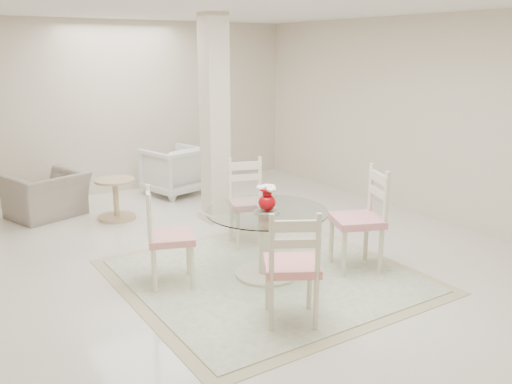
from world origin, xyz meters
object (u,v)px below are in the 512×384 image
dining_chair_east (364,211)px  dining_chair_west (163,230)px  recliner_taupe (47,195)px  red_vase (267,198)px  dining_chair_south (293,259)px  dining_chair_north (248,195)px  column (215,121)px  side_table (116,201)px  dining_table (267,243)px  armchair_white (174,171)px

dining_chair_east → dining_chair_west: bearing=-89.6°
recliner_taupe → red_vase: bearing=94.1°
red_vase → dining_chair_south: (-0.39, -0.95, -0.24)m
recliner_taupe → dining_chair_north: bearing=107.9°
column → dining_chair_north: column is taller
side_table → column: bearing=-33.9°
dining_chair_north → dining_chair_west: dining_chair_north is taller
dining_table → dining_chair_north: (0.37, 0.95, 0.23)m
armchair_white → red_vase: bearing=66.9°
side_table → dining_chair_north: bearing=-60.8°
dining_table → dining_chair_north: size_ratio=1.09×
recliner_taupe → column: bearing=125.6°
dining_chair_west → side_table: (0.32, 2.36, -0.31)m
red_vase → dining_chair_south: size_ratio=0.24×
dining_chair_north → recliner_taupe: dining_chair_north is taller
dining_chair_east → armchair_white: bearing=-152.8°
column → dining_chair_south: (-0.89, -2.92, -0.76)m
dining_table → armchair_white: armchair_white is taller
dining_chair_north → side_table: bearing=137.1°
column → dining_chair_east: (0.45, -2.35, -0.72)m
armchair_white → dining_chair_east: bearing=81.8°
column → side_table: bearing=146.1°
dining_chair_south → dining_chair_west: bearing=-36.7°
armchair_white → side_table: size_ratio=1.51×
dining_table → dining_chair_west: dining_chair_west is taller
dining_chair_east → red_vase: bearing=-89.7°
dining_table → dining_chair_west: bearing=158.5°
dining_chair_east → dining_chair_north: 1.45m
dining_table → red_vase: size_ratio=4.57×
dining_chair_west → dining_table: bearing=-91.1°
dining_chair_south → side_table: bearing=-56.1°
column → dining_chair_north: 1.28m
dining_chair_south → armchair_white: bearing=-72.3°
dining_table → red_vase: (0.00, -0.00, 0.48)m
red_vase → dining_chair_south: dining_chair_south is taller
dining_table → recliner_taupe: bearing=112.6°
dining_chair_north → recliner_taupe: (-1.77, 2.40, -0.28)m
column → dining_chair_south: size_ratio=2.40×
side_table → recliner_taupe: bearing=141.3°
dining_chair_east → side_table: (-1.58, 3.12, -0.38)m
dining_chair_north → dining_chair_south: (-0.76, -1.90, 0.00)m
red_vase → recliner_taupe: (-1.40, 3.35, -0.52)m
column → side_table: column is taller
dining_table → red_vase: bearing=-18.4°
recliner_taupe → side_table: 0.98m
recliner_taupe → dining_chair_east: bearing=103.7°
armchair_white → side_table: 1.46m
dining_chair_east → armchair_white: size_ratio=1.43×
column → red_vase: column is taller
dining_chair_east → armchair_white: 3.92m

